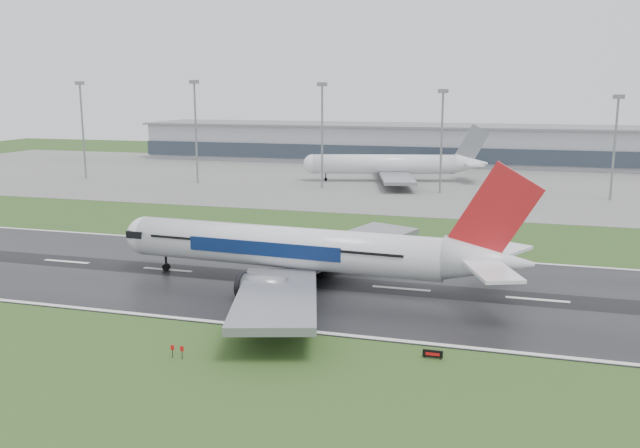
% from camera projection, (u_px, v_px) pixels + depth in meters
% --- Properties ---
extents(ground, '(520.00, 520.00, 0.00)m').
position_uv_depth(ground, '(279.00, 279.00, 108.87)').
color(ground, '#28471A').
rests_on(ground, ground).
extents(runway, '(400.00, 45.00, 0.10)m').
position_uv_depth(runway, '(279.00, 279.00, 108.86)').
color(runway, black).
rests_on(runway, ground).
extents(apron, '(400.00, 130.00, 0.08)m').
position_uv_depth(apron, '(403.00, 181.00, 226.64)').
color(apron, slate).
rests_on(apron, ground).
extents(terminal, '(240.00, 36.00, 15.00)m').
position_uv_depth(terminal, '(426.00, 145.00, 281.72)').
color(terminal, '#9597A0').
rests_on(terminal, ground).
extents(main_airliner, '(69.64, 66.69, 19.49)m').
position_uv_depth(main_airliner, '(312.00, 224.00, 103.25)').
color(main_airliner, silver).
rests_on(main_airliner, runway).
extents(parked_airliner, '(74.65, 71.57, 18.23)m').
position_uv_depth(parked_airliner, '(392.00, 154.00, 223.07)').
color(parked_airliner, silver).
rests_on(parked_airliner, apron).
extents(runway_sign, '(2.30, 0.74, 1.04)m').
position_uv_depth(runway_sign, '(433.00, 354.00, 76.59)').
color(runway_sign, black).
rests_on(runway_sign, ground).
extents(floodmast_0, '(0.64, 0.64, 31.66)m').
position_uv_depth(floodmast_0, '(83.00, 132.00, 228.69)').
color(floodmast_0, gray).
rests_on(floodmast_0, ground).
extents(floodmast_1, '(0.64, 0.64, 31.94)m').
position_uv_depth(floodmast_1, '(196.00, 134.00, 217.20)').
color(floodmast_1, gray).
rests_on(floodmast_1, ground).
extents(floodmast_2, '(0.64, 0.64, 31.09)m').
position_uv_depth(floodmast_2, '(322.00, 138.00, 205.78)').
color(floodmast_2, gray).
rests_on(floodmast_2, ground).
extents(floodmast_3, '(0.64, 0.64, 29.11)m').
position_uv_depth(floodmast_3, '(441.00, 144.00, 196.15)').
color(floodmast_3, gray).
rests_on(floodmast_3, ground).
extents(floodmast_4, '(0.64, 0.64, 27.64)m').
position_uv_depth(floodmast_4, '(614.00, 150.00, 183.60)').
color(floodmast_4, gray).
rests_on(floodmast_4, ground).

